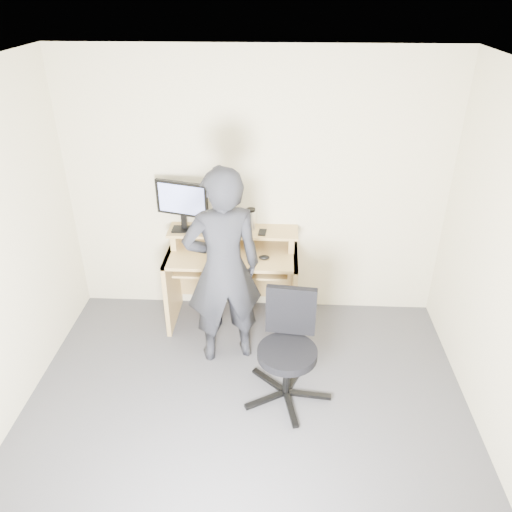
# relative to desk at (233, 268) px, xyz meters

# --- Properties ---
(ground) EXTENTS (3.50, 3.50, 0.00)m
(ground) POSITION_rel_desk_xyz_m (0.20, -1.53, -0.55)
(ground) COLOR #4E4D52
(ground) RESTS_ON ground
(back_wall) EXTENTS (3.50, 0.02, 2.50)m
(back_wall) POSITION_rel_desk_xyz_m (0.20, 0.22, 0.70)
(back_wall) COLOR beige
(back_wall) RESTS_ON ground
(ceiling) EXTENTS (3.50, 3.50, 0.02)m
(ceiling) POSITION_rel_desk_xyz_m (0.20, -1.53, 1.95)
(ceiling) COLOR white
(ceiling) RESTS_ON back_wall
(desk) EXTENTS (1.20, 0.60, 0.91)m
(desk) POSITION_rel_desk_xyz_m (0.00, 0.00, 0.00)
(desk) COLOR tan
(desk) RESTS_ON ground
(monitor) EXTENTS (0.49, 0.17, 0.47)m
(monitor) POSITION_rel_desk_xyz_m (-0.45, 0.04, 0.65)
(monitor) COLOR black
(monitor) RESTS_ON desk
(external_drive) EXTENTS (0.11, 0.15, 0.20)m
(external_drive) POSITION_rel_desk_xyz_m (-0.08, 0.08, 0.46)
(external_drive) COLOR black
(external_drive) RESTS_ON desk
(travel_mug) EXTENTS (0.10, 0.10, 0.19)m
(travel_mug) POSITION_rel_desk_xyz_m (0.16, 0.10, 0.46)
(travel_mug) COLOR silver
(travel_mug) RESTS_ON desk
(smartphone) EXTENTS (0.08, 0.13, 0.01)m
(smartphone) POSITION_rel_desk_xyz_m (0.27, 0.03, 0.37)
(smartphone) COLOR black
(smartphone) RESTS_ON desk
(charger) EXTENTS (0.05, 0.05, 0.03)m
(charger) POSITION_rel_desk_xyz_m (-0.18, -0.01, 0.38)
(charger) COLOR black
(charger) RESTS_ON desk
(headphones) EXTENTS (0.17, 0.17, 0.06)m
(headphones) POSITION_rel_desk_xyz_m (-0.25, 0.14, 0.37)
(headphones) COLOR silver
(headphones) RESTS_ON desk
(keyboard) EXTENTS (0.49, 0.28, 0.03)m
(keyboard) POSITION_rel_desk_xyz_m (0.03, -0.17, 0.12)
(keyboard) COLOR black
(keyboard) RESTS_ON desk
(mouse) EXTENTS (0.11, 0.08, 0.04)m
(mouse) POSITION_rel_desk_xyz_m (0.30, -0.18, 0.22)
(mouse) COLOR black
(mouse) RESTS_ON desk
(office_chair) EXTENTS (0.69, 0.70, 0.88)m
(office_chair) POSITION_rel_desk_xyz_m (0.52, -1.01, -0.07)
(office_chair) COLOR black
(office_chair) RESTS_ON ground
(person) EXTENTS (0.73, 0.59, 1.76)m
(person) POSITION_rel_desk_xyz_m (-0.02, -0.58, 0.33)
(person) COLOR black
(person) RESTS_ON ground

